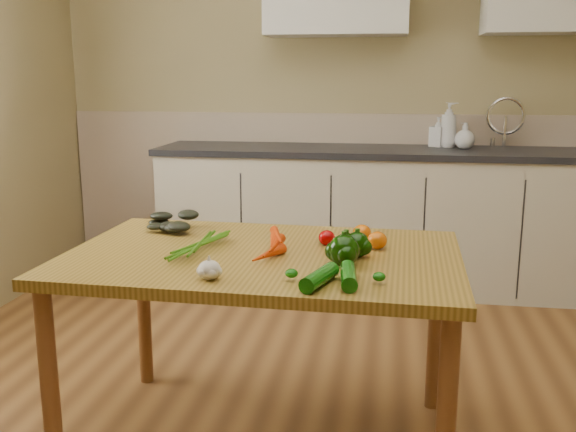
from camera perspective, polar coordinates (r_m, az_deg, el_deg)
The scene contains 17 objects.
room at distance 2.11m, azimuth 1.82°, elevation 9.61°, with size 4.04×5.04×2.64m.
counter_run at distance 4.20m, azimuth 8.16°, elevation -0.03°, with size 2.84×0.64×1.14m.
table at distance 2.29m, azimuth -2.24°, elevation -5.23°, with size 1.40×0.92×0.74m.
soap_bottle_a at distance 4.27m, azimuth 14.09°, elevation 7.87°, with size 0.11×0.11×0.29m, color silver.
soap_bottle_b at distance 4.29m, azimuth 13.20°, elevation 7.30°, with size 0.09×0.09×0.19m, color silver.
soap_bottle_c at distance 4.23m, azimuth 15.45°, elevation 6.90°, with size 0.13×0.13×0.16m, color silver.
carrot_bunch at distance 2.27m, azimuth -3.43°, elevation -2.38°, with size 0.26×0.20×0.07m, color red, non-canonical shape.
leafy_greens at distance 2.63m, azimuth -10.61°, elevation -0.18°, with size 0.20×0.18×0.10m, color black, non-canonical shape.
garlic_bulb at distance 1.98m, azimuth -7.01°, elevation -4.78°, with size 0.07×0.07×0.06m, color beige.
pepper_a at distance 2.21m, azimuth 5.18°, elevation -2.62°, with size 0.08×0.08×0.08m, color black.
pepper_b at distance 2.21m, azimuth 6.16°, elevation -2.55°, with size 0.09×0.09×0.09m, color black.
pepper_c at distance 2.11m, azimuth 4.99°, elevation -3.07°, with size 0.10×0.10×0.10m, color black.
tomato_a at distance 2.36m, azimuth 3.47°, elevation -1.95°, with size 0.06×0.06×0.06m, color #970203.
tomato_b at distance 2.43m, azimuth 6.59°, elevation -1.51°, with size 0.07×0.07×0.06m, color #C45204.
tomato_c at distance 2.33m, azimuth 7.94°, elevation -2.15°, with size 0.07×0.07×0.06m, color #C45204.
zucchini_a at distance 1.93m, azimuth 5.41°, elevation -5.34°, with size 0.05×0.05×0.18m, color #0B4807.
zucchini_b at distance 1.91m, azimuth 2.82°, elevation -5.48°, with size 0.05×0.05×0.19m, color #0B4807.
Camera 1 is at (0.27, -1.92, 1.35)m, focal length 40.00 mm.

